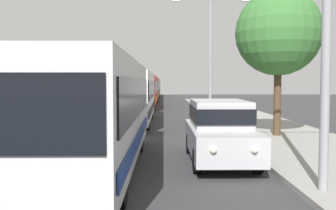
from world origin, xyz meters
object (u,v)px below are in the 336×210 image
object	(u,v)px
bus_lead	(93,110)
bus_middle	(143,91)
bus_rear	(152,87)
streetlamp_mid	(210,43)
bus_fourth_in_line	(148,88)
bus_tail_end	(154,86)
white_suv	(219,128)
bus_second_in_line	(131,95)
roadside_tree	(278,33)

from	to	relation	value
bus_lead	bus_middle	distance (m)	26.33
bus_rear	streetlamp_mid	bearing A→B (deg)	-81.28
bus_fourth_in_line	streetlamp_mid	xyz separation A→B (m)	(5.40, -21.13, 3.66)
bus_middle	bus_rear	world-z (taller)	same
bus_tail_end	white_suv	size ratio (longest dim) A/B	2.46
bus_tail_end	bus_second_in_line	bearing A→B (deg)	-90.00
bus_lead	bus_fourth_in_line	bearing A→B (deg)	90.00
bus_second_in_line	white_suv	distance (m)	12.33
bus_tail_end	bus_rear	bearing A→B (deg)	-90.00
bus_lead	roadside_tree	size ratio (longest dim) A/B	1.68
streetlamp_mid	roadside_tree	size ratio (longest dim) A/B	1.36
bus_tail_end	streetlamp_mid	distance (m)	49.43
bus_middle	streetlamp_mid	distance (m)	10.54
bus_fourth_in_line	roadside_tree	distance (m)	33.91
bus_lead	bus_middle	xyz separation A→B (m)	(0.00, 26.33, 0.00)
bus_fourth_in_line	roadside_tree	bearing A→B (deg)	-78.18
bus_second_in_line	bus_tail_end	world-z (taller)	same
bus_second_in_line	bus_rear	xyz separation A→B (m)	(0.00, 40.35, 0.00)
white_suv	streetlamp_mid	xyz separation A→B (m)	(1.70, 16.89, 4.32)
bus_lead	bus_fourth_in_line	xyz separation A→B (m)	(0.00, 39.18, 0.00)
bus_second_in_line	bus_fourth_in_line	distance (m)	26.27
bus_lead	bus_tail_end	distance (m)	67.05
bus_lead	white_suv	bearing A→B (deg)	17.42
bus_second_in_line	bus_middle	world-z (taller)	same
bus_rear	bus_tail_end	size ratio (longest dim) A/B	1.01
bus_lead	streetlamp_mid	world-z (taller)	streetlamp_mid
bus_middle	bus_rear	xyz separation A→B (m)	(0.00, 26.92, 0.00)
bus_second_in_line	bus_tail_end	size ratio (longest dim) A/B	0.96
bus_second_in_line	roadside_tree	xyz separation A→B (m)	(6.92, -6.79, 2.89)
bus_lead	bus_tail_end	xyz separation A→B (m)	(0.00, 67.05, 0.00)
white_suv	roadside_tree	world-z (taller)	roadside_tree
roadside_tree	bus_rear	bearing A→B (deg)	98.35
bus_middle	bus_fourth_in_line	bearing A→B (deg)	90.00
bus_fourth_in_line	streetlamp_mid	size ratio (longest dim) A/B	1.41
bus_tail_end	roadside_tree	distance (m)	61.40
bus_rear	bus_fourth_in_line	bearing A→B (deg)	-90.00
bus_middle	bus_fourth_in_line	xyz separation A→B (m)	(0.00, 12.85, 0.00)
bus_second_in_line	bus_tail_end	xyz separation A→B (m)	(0.00, 54.15, 0.00)
bus_tail_end	white_suv	bearing A→B (deg)	-86.79
streetlamp_mid	roadside_tree	distance (m)	12.06
white_suv	bus_tail_end	bearing A→B (deg)	93.21
bus_lead	bus_rear	bearing A→B (deg)	90.00
bus_tail_end	roadside_tree	size ratio (longest dim) A/B	1.95
white_suv	roadside_tree	bearing A→B (deg)	56.95
bus_lead	bus_second_in_line	size ratio (longest dim) A/B	0.90
bus_rear	bus_tail_end	xyz separation A→B (m)	(-0.00, 13.80, -0.00)
bus_second_in_line	roadside_tree	bearing A→B (deg)	-44.49
bus_fourth_in_line	white_suv	bearing A→B (deg)	-84.44
bus_lead	bus_rear	xyz separation A→B (m)	(0.00, 53.25, 0.00)
bus_rear	roadside_tree	distance (m)	47.73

